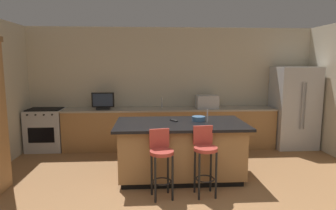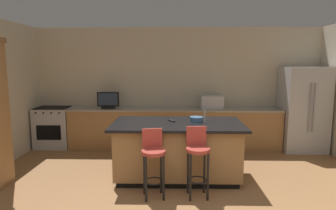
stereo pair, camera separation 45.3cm
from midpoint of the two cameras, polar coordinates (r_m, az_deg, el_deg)
wall_back at (r=6.82m, az=3.76°, el=3.57°), size 7.01×0.12×2.71m
counter_back at (r=6.58m, az=3.25°, el=-4.57°), size 4.70×0.62×0.90m
kitchen_island at (r=4.91m, az=4.53°, el=-8.75°), size 2.14×1.16×0.94m
refrigerator at (r=7.09m, az=26.64°, el=-0.72°), size 0.90×0.80×1.83m
range_oven at (r=7.04m, az=-19.75°, el=-4.15°), size 0.77×0.63×0.92m
microwave at (r=6.56m, az=10.55°, el=0.54°), size 0.48×0.36×0.29m
tv_monitor at (r=6.54m, az=-9.74°, el=0.77°), size 0.48×0.16×0.37m
sink_faucet_back at (r=6.57m, az=1.68°, el=0.49°), size 0.02×0.02×0.24m
sink_faucet_island at (r=4.82m, az=9.91°, el=-2.21°), size 0.02×0.02×0.22m
bar_stool_left at (r=4.18m, az=0.23°, el=-10.24°), size 0.34×0.36×0.98m
bar_stool_right at (r=4.24m, az=8.91°, el=-9.77°), size 0.34×0.35×1.01m
fruit_bowl at (r=4.94m, az=8.22°, el=-2.77°), size 0.23×0.23×0.08m
tv_remote at (r=4.91m, az=3.30°, el=-3.09°), size 0.13×0.17×0.02m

